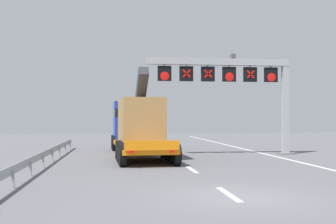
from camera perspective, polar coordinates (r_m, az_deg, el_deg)
name	(u,v)px	position (r m, az deg, el deg)	size (l,w,h in m)	color
ground	(239,197)	(13.26, 9.49, -11.16)	(112.00, 112.00, 0.00)	#5B5B60
lane_markings	(154,144)	(39.21, -1.85, -4.35)	(0.20, 67.54, 0.01)	silver
edge_line_right	(282,158)	(26.54, 15.02, -5.97)	(0.20, 63.00, 0.01)	silver
overhead_lane_gantry	(236,78)	(28.43, 9.07, 4.52)	(9.72, 0.90, 6.62)	#9EA0A5
heavy_haul_truck_orange	(136,124)	(28.49, -4.27, -1.65)	(3.58, 14.15, 5.30)	orange
guardrail_left	(47,154)	(22.94, -15.87, -5.37)	(0.13, 24.17, 0.76)	#999EA3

